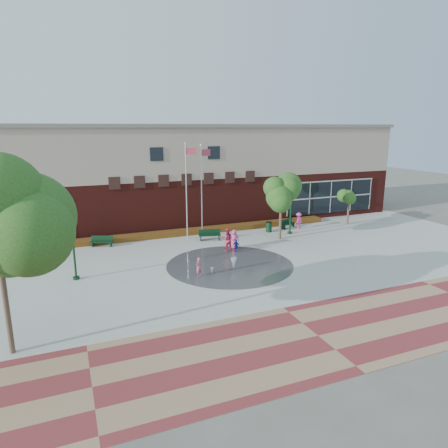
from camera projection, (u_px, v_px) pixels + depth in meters
name	position (u px, v px, depth m)	size (l,w,h in m)	color
ground	(249.00, 281.00, 23.86)	(120.00, 120.00, 0.00)	#666056
plaza_concrete	(224.00, 261.00, 27.46)	(46.00, 18.00, 0.01)	#A8A8A0
paver_band	(318.00, 336.00, 17.56)	(46.00, 6.00, 0.01)	maroon
splash_pad	(230.00, 265.00, 26.56)	(8.40, 8.40, 0.01)	#383A3D
library_building	(171.00, 173.00, 38.49)	(44.40, 10.40, 9.20)	#511712
flower_bed	(191.00, 234.00, 34.30)	(26.00, 1.20, 0.40)	#9C170A
flagpole_left	(187.00, 187.00, 31.70)	(0.89, 0.30, 7.81)	silver
flagpole_right	(202.00, 186.00, 32.42)	(0.93, 0.27, 7.66)	silver
lamp_left	(73.00, 239.00, 23.48)	(0.43, 0.43, 4.08)	black
lamp_right	(291.00, 204.00, 33.73)	(0.44, 0.44, 4.20)	black
bench_left	(102.00, 243.00, 30.60)	(1.72, 1.03, 0.84)	black
bench_mid	(210.00, 237.00, 32.28)	(1.84, 0.94, 0.89)	black
bench_right	(288.00, 225.00, 36.19)	(1.69, 1.08, 0.83)	black
trash_can	(269.00, 227.00, 34.83)	(0.55, 0.55, 0.90)	black
tree_mid	(281.00, 194.00, 31.85)	(3.07, 3.07, 5.18)	#473429
tree_small_right	(349.00, 197.00, 37.23)	(2.06, 2.06, 3.52)	#473429
water_jet_a	(234.00, 270.00, 25.67)	(0.40, 0.40, 0.79)	white
water_jet_b	(212.00, 274.00, 24.90)	(0.20, 0.20, 0.44)	white
child_splash	(199.00, 267.00, 24.43)	(0.44, 0.29, 1.22)	#D2586C
adult_red	(227.00, 240.00, 29.39)	(0.84, 0.65, 1.73)	#C22B4B
adult_pink	(234.00, 239.00, 30.01)	(0.72, 0.47, 1.47)	#DF4791
child_blue	(236.00, 246.00, 29.17)	(0.57, 0.24, 0.97)	#1727A3
person_bench	(299.00, 221.00, 35.85)	(0.97, 0.56, 1.50)	#DD3D9E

